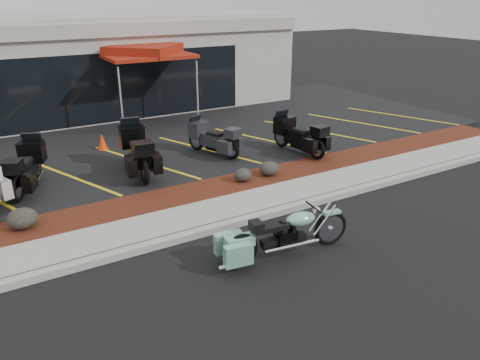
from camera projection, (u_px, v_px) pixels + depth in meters
ground at (238, 248)px, 9.60m from camera, size 90.00×90.00×0.00m
curb at (217, 227)px, 10.29m from camera, size 24.00×0.25×0.15m
sidewalk at (203, 215)px, 10.85m from camera, size 24.00×1.20×0.15m
mulch_bed at (182, 197)px, 11.81m from camera, size 24.00×1.20×0.16m
upper_lot at (118, 142)px, 16.12m from camera, size 26.00×9.60×0.15m
dealership_building at (71, 63)px, 20.41m from camera, size 18.00×8.16×4.00m
boulder_left at (22, 219)px, 9.99m from camera, size 0.65×0.54×0.46m
boulder_mid at (243, 175)px, 12.52m from camera, size 0.50×0.41×0.35m
boulder_right at (269, 168)px, 12.91m from camera, size 0.56×0.47×0.40m
hero_cruiser at (331, 223)px, 9.55m from camera, size 2.89×1.07×0.99m
touring_black_front at (34, 155)px, 12.60m from camera, size 1.67×2.36×1.28m
touring_black_mid at (132, 141)px, 13.65m from camera, size 1.27×2.53×1.41m
touring_grey at (196, 133)px, 14.86m from camera, size 1.43×2.12×1.15m
touring_black_rear at (282, 128)px, 15.15m from camera, size 1.11×2.24×1.25m
traffic_cone at (102, 141)px, 15.09m from camera, size 0.34×0.34×0.51m
popup_canopy at (144, 52)px, 17.47m from camera, size 4.01×4.01×2.92m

